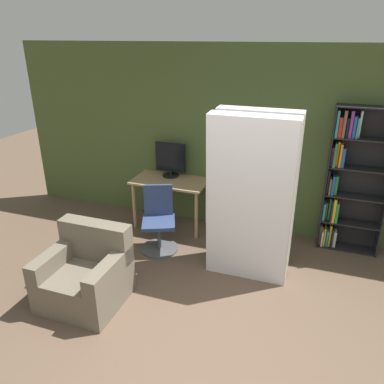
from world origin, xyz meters
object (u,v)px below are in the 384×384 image
at_px(office_chair, 159,225).
at_px(bookshelf, 349,180).
at_px(mattress_near, 250,202).
at_px(monitor, 170,160).
at_px(armchair, 87,274).
at_px(mattress_far, 255,192).

relative_size(office_chair, bookshelf, 0.45).
xyz_separation_m(office_chair, mattress_near, (1.28, -0.26, 0.66)).
bearing_deg(monitor, armchair, -94.17).
bearing_deg(armchair, office_chair, 76.03).
height_order(bookshelf, mattress_near, mattress_near).
distance_m(monitor, mattress_near, 1.82).
distance_m(office_chair, bookshelf, 2.62).
bearing_deg(office_chair, bookshelf, 20.49).
distance_m(mattress_near, armchair, 2.02).
bearing_deg(mattress_near, office_chair, 168.43).
xyz_separation_m(bookshelf, mattress_far, (-1.10, -0.83, 0.01)).
relative_size(monitor, mattress_far, 0.26).
bearing_deg(mattress_near, monitor, 142.38).
bearing_deg(mattress_near, mattress_far, 90.00).
height_order(mattress_near, armchair, mattress_near).
bearing_deg(office_chair, monitor, 100.76).
height_order(mattress_far, armchair, mattress_far).
bearing_deg(armchair, mattress_far, 39.81).
height_order(office_chair, mattress_far, mattress_far).
height_order(bookshelf, armchair, bookshelf).
distance_m(bookshelf, mattress_near, 1.59).
distance_m(office_chair, mattress_far, 1.44).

